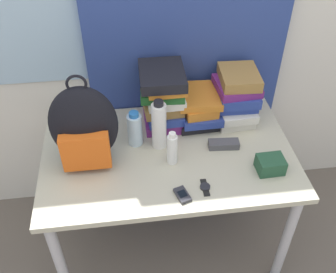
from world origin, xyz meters
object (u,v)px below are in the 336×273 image
at_px(wristwatch, 205,187).
at_px(sports_bottle, 159,125).
at_px(water_bottle, 135,129).
at_px(cell_phone, 182,195).
at_px(sunglasses_case, 224,144).
at_px(book_stack_center, 199,107).
at_px(book_stack_right, 235,96).
at_px(sunscreen_bottle, 172,149).
at_px(book_stack_left, 163,96).
at_px(backpack, 84,127).
at_px(camera_pouch, 270,165).

bearing_deg(wristwatch, sports_bottle, 118.89).
height_order(water_bottle, cell_phone, water_bottle).
bearing_deg(water_bottle, sunglasses_case, -11.49).
distance_m(book_stack_center, cell_phone, 0.55).
height_order(book_stack_right, sunscreen_bottle, book_stack_right).
relative_size(book_stack_left, cell_phone, 3.29).
bearing_deg(book_stack_left, backpack, -148.81).
height_order(cell_phone, camera_pouch, camera_pouch).
height_order(backpack, sports_bottle, backpack).
xyz_separation_m(book_stack_center, water_bottle, (-0.34, -0.14, 0.01)).
bearing_deg(wristwatch, book_stack_center, 83.04).
height_order(book_stack_right, water_bottle, book_stack_right).
bearing_deg(backpack, camera_pouch, -12.44).
bearing_deg(backpack, book_stack_right, 17.06).
bearing_deg(sunscreen_bottle, sunglasses_case, 14.71).
relative_size(sunglasses_case, camera_pouch, 1.24).
xyz_separation_m(book_stack_right, sunglasses_case, (-0.11, -0.23, -0.12)).
height_order(backpack, water_bottle, backpack).
bearing_deg(wristwatch, sunscreen_bottle, 123.97).
bearing_deg(wristwatch, backpack, 153.78).
distance_m(backpack, wristwatch, 0.60).
xyz_separation_m(backpack, book_stack_left, (0.38, 0.23, -0.03)).
xyz_separation_m(water_bottle, cell_phone, (0.18, -0.37, -0.08)).
relative_size(water_bottle, camera_pouch, 1.54).
bearing_deg(sports_bottle, book_stack_center, 37.40).
xyz_separation_m(sunscreen_bottle, camera_pouch, (0.44, -0.11, -0.05)).
xyz_separation_m(sports_bottle, cell_phone, (0.06, -0.34, -0.12)).
relative_size(book_stack_left, sunglasses_case, 2.10).
distance_m(water_bottle, sunglasses_case, 0.44).
relative_size(book_stack_right, sunglasses_case, 1.91).
bearing_deg(water_bottle, camera_pouch, -24.14).
bearing_deg(water_bottle, wristwatch, -49.98).
xyz_separation_m(book_stack_left, cell_phone, (0.02, -0.52, -0.16)).
bearing_deg(cell_phone, sunscreen_bottle, 93.99).
xyz_separation_m(cell_phone, sunglasses_case, (0.25, 0.29, 0.01)).
distance_m(book_stack_left, book_stack_center, 0.21).
distance_m(sunscreen_bottle, camera_pouch, 0.46).
distance_m(book_stack_right, sunglasses_case, 0.28).
xyz_separation_m(cell_phone, camera_pouch, (0.43, 0.10, 0.03)).
distance_m(book_stack_left, sunglasses_case, 0.39).
height_order(book_stack_right, cell_phone, book_stack_right).
distance_m(book_stack_right, water_bottle, 0.56).
bearing_deg(wristwatch, water_bottle, 130.02).
height_order(book_stack_left, sunscreen_bottle, book_stack_left).
bearing_deg(cell_phone, book_stack_right, 55.40).
relative_size(sports_bottle, cell_phone, 2.74).
relative_size(sunscreen_bottle, wristwatch, 1.79).
distance_m(water_bottle, camera_pouch, 0.66).
xyz_separation_m(book_stack_left, wristwatch, (0.13, -0.48, -0.16)).
distance_m(backpack, water_bottle, 0.27).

